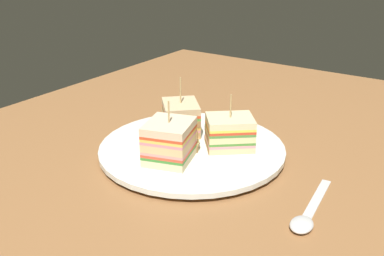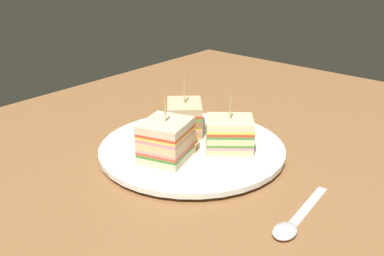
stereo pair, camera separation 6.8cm
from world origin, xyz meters
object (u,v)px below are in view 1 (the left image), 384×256
Objects in this scene: sandwich_wedge_1 at (181,118)px; chip_pile at (179,140)px; sandwich_wedge_0 at (229,132)px; sandwich_wedge_2 at (171,142)px; plate at (192,149)px; spoon at (306,218)px.

sandwich_wedge_1 is 6.24cm from chip_pile.
sandwich_wedge_2 is (-8.64, 4.77, 0.48)cm from sandwich_wedge_0.
sandwich_wedge_0 is 1.14× the size of chip_pile.
chip_pile is at bearing 2.49° from sandwich_wedge_2.
plate is at bearing -15.18° from sandwich_wedge_2.
sandwich_wedge_2 is at bearing 21.98° from sandwich_wedge_0.
sandwich_wedge_1 reaches higher than sandwich_wedge_2.
plate is 22.56cm from spoon.
spoon is at bearing -103.99° from chip_pile.
sandwich_wedge_0 reaches higher than chip_pile.
sandwich_wedge_2 is at bearing -178.18° from plate.
plate is 3.05× the size of sandwich_wedge_1.
plate reaches higher than spoon.
sandwich_wedge_2 is at bearing -160.50° from chip_pile.
plate is 6.52cm from sandwich_wedge_1.
sandwich_wedge_1 is 1.04× the size of sandwich_wedge_2.
sandwich_wedge_1 is at bearing -42.50° from sandwich_wedge_0.
plate is 2.79cm from chip_pile.
sandwich_wedge_1 reaches higher than chip_pile.
plate is 6.48cm from sandwich_wedge_0.
sandwich_wedge_0 is 9.88cm from sandwich_wedge_2.
plate is at bearing -114.20° from spoon.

